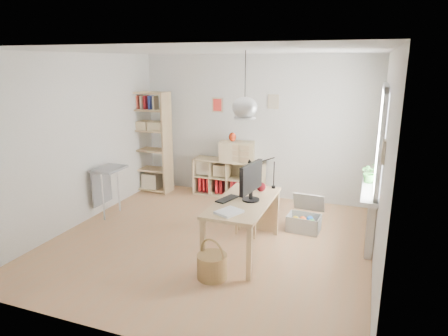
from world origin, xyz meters
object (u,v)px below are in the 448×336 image
(cube_shelf, at_px, (228,180))
(tall_bookshelf, at_px, (150,138))
(drawer_chest, at_px, (237,151))
(monitor, at_px, (251,180))
(chair, at_px, (253,205))
(storage_chest, at_px, (305,219))
(desk, at_px, (243,207))

(cube_shelf, bearing_deg, tall_bookshelf, -169.81)
(tall_bookshelf, distance_m, drawer_chest, 1.77)
(tall_bookshelf, bearing_deg, monitor, -35.52)
(monitor, xyz_separation_m, drawer_chest, (-0.93, 2.15, -0.13))
(chair, bearing_deg, monitor, -63.15)
(chair, relative_size, monitor, 1.28)
(storage_chest, bearing_deg, tall_bookshelf, 168.07)
(chair, relative_size, drawer_chest, 1.16)
(chair, height_order, monitor, monitor)
(storage_chest, bearing_deg, desk, -119.58)
(tall_bookshelf, height_order, monitor, tall_bookshelf)
(monitor, bearing_deg, cube_shelf, 125.36)
(desk, relative_size, drawer_chest, 2.29)
(storage_chest, height_order, drawer_chest, drawer_chest)
(storage_chest, relative_size, drawer_chest, 0.90)
(desk, xyz_separation_m, tall_bookshelf, (-2.59, 1.95, 0.43))
(desk, xyz_separation_m, monitor, (0.09, 0.04, 0.38))
(desk, height_order, tall_bookshelf, tall_bookshelf)
(storage_chest, distance_m, drawer_chest, 2.04)
(storage_chest, height_order, monitor, monitor)
(cube_shelf, xyz_separation_m, tall_bookshelf, (-1.56, -0.28, 0.79))
(chair, xyz_separation_m, drawer_chest, (-0.77, 1.51, 0.47))
(chair, bearing_deg, tall_bookshelf, 166.49)
(chair, bearing_deg, cube_shelf, 134.85)
(storage_chest, bearing_deg, monitor, -117.07)
(cube_shelf, bearing_deg, monitor, -63.13)
(cube_shelf, bearing_deg, drawer_chest, -12.60)
(cube_shelf, distance_m, chair, 1.83)
(desk, xyz_separation_m, drawer_chest, (-0.84, 2.19, 0.25))
(monitor, bearing_deg, storage_chest, 67.91)
(tall_bookshelf, height_order, drawer_chest, tall_bookshelf)
(cube_shelf, bearing_deg, chair, -58.37)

